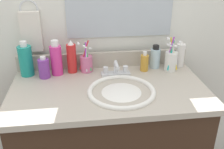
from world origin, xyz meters
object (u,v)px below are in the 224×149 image
object	(u,v)px
bottle_gel_clear	(155,57)
bottle_spray_red	(72,58)
bottle_oil_amber	(144,62)
bottle_soap_pink	(56,59)
cup_pink	(86,63)
bottle_cream_purple	(44,68)
hand_towel	(31,32)
cup_white_ceramic	(171,60)
bottle_lotion_white	(180,55)
bottle_mouthwash_teal	(26,60)
faucet	(116,70)

from	to	relation	value
bottle_gel_clear	bottle_spray_red	distance (m)	0.48
bottle_spray_red	bottle_oil_amber	xyz separation A→B (m)	(0.41, -0.03, -0.04)
bottle_soap_pink	cup_pink	bearing A→B (deg)	5.91
bottle_soap_pink	bottle_cream_purple	size ratio (longest dim) A/B	1.62
hand_towel	cup_white_ceramic	world-z (taller)	hand_towel
bottle_spray_red	bottle_lotion_white	bearing A→B (deg)	0.31
bottle_spray_red	bottle_oil_amber	bearing A→B (deg)	-4.75
bottle_oil_amber	cup_white_ceramic	xyz separation A→B (m)	(0.15, -0.02, 0.01)
bottle_mouthwash_teal	bottle_lotion_white	distance (m)	0.87
bottle_mouthwash_teal	cup_pink	bearing A→B (deg)	1.21
bottle_lotion_white	cup_white_ceramic	size ratio (longest dim) A/B	0.80
bottle_mouthwash_teal	hand_towel	bearing A→B (deg)	67.23
bottle_lotion_white	cup_pink	xyz separation A→B (m)	(-0.55, -0.01, -0.02)
bottle_cream_purple	cup_white_ceramic	world-z (taller)	cup_white_ceramic
bottle_oil_amber	bottle_lotion_white	bearing A→B (deg)	9.56
bottle_mouthwash_teal	bottle_soap_pink	bearing A→B (deg)	-3.49
hand_towel	bottle_soap_pink	size ratio (longest dim) A/B	1.13
bottle_soap_pink	bottle_lotion_white	world-z (taller)	bottle_soap_pink
bottle_mouthwash_teal	bottle_oil_amber	world-z (taller)	bottle_mouthwash_teal
bottle_mouthwash_teal	bottle_lotion_white	xyz separation A→B (m)	(0.87, 0.01, -0.01)
bottle_mouthwash_teal	bottle_lotion_white	size ratio (longest dim) A/B	1.22
hand_towel	bottle_cream_purple	distance (m)	0.22
bottle_mouthwash_teal	bottle_spray_red	world-z (taller)	bottle_mouthwash_teal
cup_pink	bottle_soap_pink	bearing A→B (deg)	-174.09
bottle_cream_purple	cup_white_ceramic	distance (m)	0.70
faucet	bottle_cream_purple	xyz separation A→B (m)	(-0.38, 0.02, 0.03)
faucet	bottle_gel_clear	bearing A→B (deg)	17.56
cup_pink	bottle_cream_purple	bearing A→B (deg)	-167.41
bottle_gel_clear	bottle_cream_purple	world-z (taller)	bottle_gel_clear
faucet	bottle_oil_amber	bearing A→B (deg)	13.16
hand_towel	faucet	size ratio (longest dim) A/B	1.38
cup_white_ceramic	bottle_mouthwash_teal	bearing A→B (deg)	177.18
faucet	bottle_spray_red	bearing A→B (deg)	162.83
bottle_mouthwash_teal	bottle_spray_red	bearing A→B (deg)	2.27
cup_white_ceramic	cup_pink	xyz separation A→B (m)	(-0.47, 0.05, -0.01)
bottle_soap_pink	bottle_cream_purple	distance (m)	0.08
bottle_lotion_white	hand_towel	bearing A→B (deg)	175.34
hand_towel	bottle_soap_pink	bearing A→B (deg)	-35.47
hand_towel	cup_pink	xyz separation A→B (m)	(0.29, -0.07, -0.17)
faucet	bottle_lotion_white	xyz separation A→B (m)	(0.39, 0.08, 0.04)
bottle_soap_pink	bottle_lotion_white	xyz separation A→B (m)	(0.71, 0.02, -0.02)
bottle_soap_pink	cup_pink	xyz separation A→B (m)	(0.16, 0.02, -0.04)
faucet	bottle_gel_clear	xyz separation A→B (m)	(0.24, 0.08, 0.03)
bottle_mouthwash_teal	cup_pink	distance (m)	0.33
hand_towel	bottle_lotion_white	size ratio (longest dim) A/B	1.39
cup_white_ceramic	bottle_oil_amber	bearing A→B (deg)	174.10
bottle_soap_pink	cup_white_ceramic	bearing A→B (deg)	-2.65
bottle_cream_purple	bottle_spray_red	bearing A→B (deg)	19.97
bottle_mouthwash_teal	cup_white_ceramic	bearing A→B (deg)	-2.82
bottle_soap_pink	bottle_oil_amber	bearing A→B (deg)	-1.66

